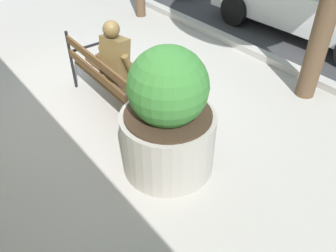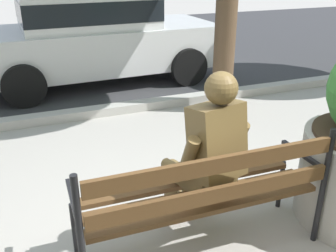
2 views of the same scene
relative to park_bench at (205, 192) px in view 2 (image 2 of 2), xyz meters
The scene contains 6 objects.
ground_plane 0.57m from the park_bench, 136.62° to the left, with size 80.00×80.00×0.00m, color #ADA8A0.
street_surface 7.63m from the park_bench, 90.86° to the left, with size 60.00×9.00×0.01m, color #38383A.
curb_stone 3.05m from the park_bench, 92.17° to the left, with size 60.00×0.20×0.12m, color #B2AFA8.
park_bench is the anchor object (origin of this frame).
bronze_statue_seated 0.26m from the park_bench, 66.40° to the left, with size 0.60×0.86×1.37m.
parked_car_white 4.66m from the park_bench, 87.62° to the left, with size 4.15×2.03×1.56m.
Camera 2 is at (-0.95, -2.10, 2.02)m, focal length 41.02 mm.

